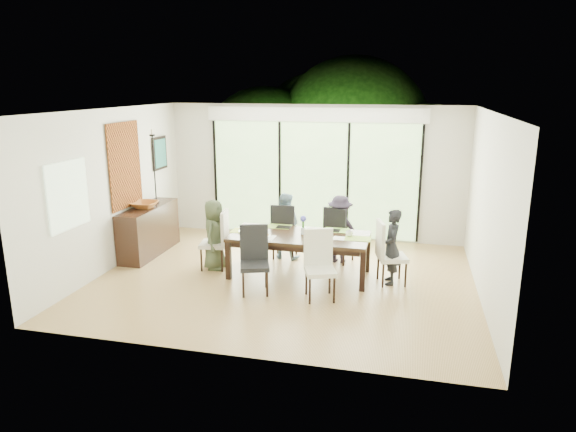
% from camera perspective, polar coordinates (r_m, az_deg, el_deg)
% --- Properties ---
extents(floor, '(6.00, 5.00, 0.01)m').
position_cam_1_polar(floor, '(8.41, -0.40, -7.06)').
color(floor, olive).
rests_on(floor, ground).
extents(ceiling, '(6.00, 5.00, 0.01)m').
position_cam_1_polar(ceiling, '(7.84, -0.43, 11.71)').
color(ceiling, white).
rests_on(ceiling, wall_back).
extents(wall_back, '(6.00, 0.02, 2.70)m').
position_cam_1_polar(wall_back, '(10.43, 2.89, 4.88)').
color(wall_back, beige).
rests_on(wall_back, floor).
extents(wall_front, '(6.00, 0.02, 2.70)m').
position_cam_1_polar(wall_front, '(5.69, -6.46, -3.34)').
color(wall_front, silver).
rests_on(wall_front, floor).
extents(wall_left, '(0.02, 5.00, 2.70)m').
position_cam_1_polar(wall_left, '(9.20, -18.97, 2.82)').
color(wall_left, silver).
rests_on(wall_left, floor).
extents(wall_right, '(0.02, 5.00, 2.70)m').
position_cam_1_polar(wall_right, '(7.88, 21.37, 0.76)').
color(wall_right, beige).
rests_on(wall_right, floor).
extents(glass_doors, '(4.20, 0.02, 2.30)m').
position_cam_1_polar(glass_doors, '(10.41, 2.84, 4.04)').
color(glass_doors, '#598C3F').
rests_on(glass_doors, wall_back).
extents(blinds_header, '(4.40, 0.06, 0.28)m').
position_cam_1_polar(blinds_header, '(10.25, 2.92, 11.19)').
color(blinds_header, white).
rests_on(blinds_header, wall_back).
extents(mullion_a, '(0.05, 0.04, 2.30)m').
position_cam_1_polar(mullion_a, '(10.98, -8.04, 4.45)').
color(mullion_a, black).
rests_on(mullion_a, wall_back).
extents(mullion_b, '(0.05, 0.04, 2.30)m').
position_cam_1_polar(mullion_b, '(10.55, -0.92, 4.19)').
color(mullion_b, black).
rests_on(mullion_b, wall_back).
extents(mullion_c, '(0.05, 0.04, 2.30)m').
position_cam_1_polar(mullion_c, '(10.30, 6.67, 3.84)').
color(mullion_c, black).
rests_on(mullion_c, wall_back).
extents(mullion_d, '(0.05, 0.04, 2.30)m').
position_cam_1_polar(mullion_d, '(10.24, 14.48, 3.41)').
color(mullion_d, black).
rests_on(mullion_d, wall_back).
extents(side_window, '(0.02, 0.90, 1.00)m').
position_cam_1_polar(side_window, '(8.18, -23.24, 2.13)').
color(side_window, '#8CAD7F').
rests_on(side_window, wall_left).
extents(deck, '(6.00, 1.80, 0.10)m').
position_cam_1_polar(deck, '(11.59, 3.61, -1.24)').
color(deck, brown).
rests_on(deck, ground).
extents(rail_top, '(6.00, 0.08, 0.06)m').
position_cam_1_polar(rail_top, '(12.21, 4.30, 2.46)').
color(rail_top, brown).
rests_on(rail_top, deck).
extents(foliage_left, '(3.20, 3.20, 3.20)m').
position_cam_1_polar(foliage_left, '(13.42, -2.60, 7.42)').
color(foliage_left, '#14380F').
rests_on(foliage_left, ground).
extents(foliage_mid, '(4.00, 4.00, 4.00)m').
position_cam_1_polar(foliage_mid, '(13.54, 7.19, 8.92)').
color(foliage_mid, '#14380F').
rests_on(foliage_mid, ground).
extents(foliage_right, '(2.80, 2.80, 2.80)m').
position_cam_1_polar(foliage_right, '(12.74, 14.82, 5.76)').
color(foliage_right, '#14380F').
rests_on(foliage_right, ground).
extents(foliage_far, '(3.60, 3.60, 3.60)m').
position_cam_1_polar(foliage_far, '(14.39, 3.48, 8.61)').
color(foliage_far, '#14380F').
rests_on(foliage_far, ground).
extents(table_top, '(2.24, 1.03, 0.06)m').
position_cam_1_polar(table_top, '(8.37, 1.28, -2.28)').
color(table_top, black).
rests_on(table_top, floor).
extents(table_apron, '(2.05, 0.84, 0.09)m').
position_cam_1_polar(table_apron, '(8.39, 1.27, -2.83)').
color(table_apron, black).
rests_on(table_apron, floor).
extents(table_leg_fl, '(0.08, 0.08, 0.64)m').
position_cam_1_polar(table_leg_fl, '(8.37, -6.64, -4.89)').
color(table_leg_fl, black).
rests_on(table_leg_fl, floor).
extents(table_leg_fr, '(0.08, 0.08, 0.64)m').
position_cam_1_polar(table_leg_fr, '(7.92, 8.30, -6.08)').
color(table_leg_fr, black).
rests_on(table_leg_fr, floor).
extents(table_leg_bl, '(0.08, 0.08, 0.64)m').
position_cam_1_polar(table_leg_bl, '(9.14, -4.81, -3.17)').
color(table_leg_bl, black).
rests_on(table_leg_bl, floor).
extents(table_leg_br, '(0.08, 0.08, 0.64)m').
position_cam_1_polar(table_leg_br, '(8.73, 8.83, -4.14)').
color(table_leg_br, black).
rests_on(table_leg_br, floor).
extents(chair_left_end, '(0.49, 0.49, 1.03)m').
position_cam_1_polar(chair_left_end, '(8.83, -8.29, -2.59)').
color(chair_left_end, beige).
rests_on(chair_left_end, floor).
extents(chair_right_end, '(0.53, 0.53, 1.03)m').
position_cam_1_polar(chair_right_end, '(8.25, 11.54, -3.99)').
color(chair_right_end, silver).
rests_on(chair_right_end, floor).
extents(chair_far_left, '(0.44, 0.44, 1.03)m').
position_cam_1_polar(chair_far_left, '(9.30, -0.34, -1.56)').
color(chair_far_left, black).
rests_on(chair_far_left, floor).
extents(chair_far_right, '(0.55, 0.55, 1.03)m').
position_cam_1_polar(chair_far_right, '(9.13, 5.78, -1.96)').
color(chair_far_right, black).
rests_on(chair_far_right, floor).
extents(chair_near_left, '(0.54, 0.54, 1.03)m').
position_cam_1_polar(chair_near_left, '(7.73, -3.73, -4.96)').
color(chair_near_left, black).
rests_on(chair_near_left, floor).
extents(chair_near_right, '(0.55, 0.55, 1.03)m').
position_cam_1_polar(chair_near_right, '(7.51, 3.61, -5.55)').
color(chair_near_right, white).
rests_on(chair_near_right, floor).
extents(person_left_end, '(0.36, 0.57, 1.20)m').
position_cam_1_polar(person_left_end, '(8.80, -8.19, -2.05)').
color(person_left_end, '#3F4A31').
rests_on(person_left_end, floor).
extents(person_right_end, '(0.44, 0.61, 1.20)m').
position_cam_1_polar(person_right_end, '(8.22, 11.43, -3.39)').
color(person_right_end, black).
rests_on(person_right_end, floor).
extents(person_far_left, '(0.61, 0.43, 1.20)m').
position_cam_1_polar(person_far_left, '(9.26, -0.37, -1.07)').
color(person_far_left, '#7C9FB4').
rests_on(person_far_left, floor).
extents(person_far_right, '(0.59, 0.41, 1.20)m').
position_cam_1_polar(person_far_right, '(9.08, 5.78, -1.45)').
color(person_far_right, '#282132').
rests_on(person_far_right, floor).
extents(placemat_left, '(0.41, 0.30, 0.01)m').
position_cam_1_polar(placemat_left, '(8.60, -4.92, -1.65)').
color(placemat_left, '#ACC044').
rests_on(placemat_left, table_top).
extents(placemat_right, '(0.41, 0.30, 0.01)m').
position_cam_1_polar(placemat_right, '(8.22, 7.77, -2.49)').
color(placemat_right, '#8CB23F').
rests_on(placemat_right, table_top).
extents(placemat_far_l, '(0.41, 0.30, 0.01)m').
position_cam_1_polar(placemat_far_l, '(8.83, -1.03, -1.16)').
color(placemat_far_l, '#81A83C').
rests_on(placemat_far_l, table_top).
extents(placemat_far_r, '(0.41, 0.30, 0.01)m').
position_cam_1_polar(placemat_far_r, '(8.64, 5.41, -1.57)').
color(placemat_far_r, '#82C145').
rests_on(placemat_far_r, table_top).
extents(placemat_paper, '(0.41, 0.30, 0.01)m').
position_cam_1_polar(placemat_paper, '(8.21, -2.92, -2.40)').
color(placemat_paper, white).
rests_on(placemat_paper, table_top).
extents(tablet_far_l, '(0.24, 0.17, 0.01)m').
position_cam_1_polar(tablet_far_l, '(8.76, -0.48, -1.24)').
color(tablet_far_l, black).
rests_on(tablet_far_l, table_top).
extents(tablet_far_r, '(0.22, 0.16, 0.01)m').
position_cam_1_polar(tablet_far_r, '(8.60, 5.03, -1.59)').
color(tablet_far_r, black).
rests_on(tablet_far_r, table_top).
extents(papers, '(0.28, 0.21, 0.00)m').
position_cam_1_polar(papers, '(8.20, 6.00, -2.49)').
color(papers, white).
rests_on(papers, table_top).
extents(platter_base, '(0.24, 0.24, 0.02)m').
position_cam_1_polar(platter_base, '(8.20, -2.92, -2.31)').
color(platter_base, white).
rests_on(platter_base, table_top).
extents(platter_snacks, '(0.19, 0.19, 0.01)m').
position_cam_1_polar(platter_snacks, '(8.20, -2.93, -2.19)').
color(platter_snacks, '#C68417').
rests_on(platter_snacks, table_top).
extents(vase, '(0.07, 0.07, 0.11)m').
position_cam_1_polar(vase, '(8.38, 1.69, -1.65)').
color(vase, silver).
rests_on(vase, table_top).
extents(hyacinth_stems, '(0.04, 0.04, 0.15)m').
position_cam_1_polar(hyacinth_stems, '(8.35, 1.69, -0.92)').
color(hyacinth_stems, '#337226').
rests_on(hyacinth_stems, table_top).
extents(hyacinth_blooms, '(0.10, 0.10, 0.10)m').
position_cam_1_polar(hyacinth_blooms, '(8.32, 1.70, -0.30)').
color(hyacinth_blooms, '#5354D1').
rests_on(hyacinth_blooms, table_top).
extents(laptop, '(0.34, 0.26, 0.02)m').
position_cam_1_polar(laptop, '(8.47, -4.49, -1.82)').
color(laptop, silver).
rests_on(laptop, table_top).
extents(cup_a, '(0.16, 0.16, 0.09)m').
position_cam_1_polar(cup_a, '(8.65, -3.05, -1.23)').
color(cup_a, white).
rests_on(cup_a, table_top).
extents(cup_b, '(0.11, 0.11, 0.09)m').
position_cam_1_polar(cup_b, '(8.22, 2.16, -2.07)').
color(cup_b, white).
rests_on(cup_b, table_top).
extents(cup_c, '(0.16, 0.16, 0.09)m').
position_cam_1_polar(cup_c, '(8.32, 6.82, -1.96)').
color(cup_c, white).
rests_on(cup_c, table_top).
extents(book, '(0.24, 0.26, 0.02)m').
position_cam_1_polar(book, '(8.36, 3.03, -2.05)').
color(book, white).
rests_on(book, table_top).
extents(sideboard, '(0.45, 1.60, 0.90)m').
position_cam_1_polar(sideboard, '(9.86, -15.18, -1.54)').
color(sideboard, black).
rests_on(sideboard, floor).
extents(bowl, '(0.48, 0.48, 0.12)m').
position_cam_1_polar(bowl, '(9.65, -15.65, 1.20)').
color(bowl, brown).
rests_on(bowl, sideboard).
extents(candlestick_base, '(0.10, 0.10, 0.04)m').
position_cam_1_polar(candlestick_base, '(10.05, -14.41, 1.57)').
color(candlestick_base, black).
rests_on(candlestick_base, sideboard).
extents(candlestick_shaft, '(0.02, 0.02, 1.25)m').
position_cam_1_polar(candlestick_shaft, '(9.93, -14.64, 5.11)').
color(candlestick_shaft, black).
rests_on(candlestick_shaft, sideboard).
extents(candlestick_pan, '(0.10, 0.10, 0.03)m').
position_cam_1_polar(candlestick_pan, '(9.85, -14.87, 8.67)').
color(candlestick_pan, black).
rests_on(candlestick_pan, sideboard).
extents(candle, '(0.04, 0.04, 0.10)m').
position_cam_1_polar(candle, '(9.85, -14.89, 9.01)').
color(candle, silver).
rests_on(candle, sideboard).
extents(tapestry, '(0.02, 1.00, 1.50)m').
position_cam_1_polar(tapestry, '(9.45, -17.66, 5.38)').
color(tapestry, '#954215').
rests_on(tapestry, wall_left).
extents(art_frame, '(0.03, 0.55, 0.65)m').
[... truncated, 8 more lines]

